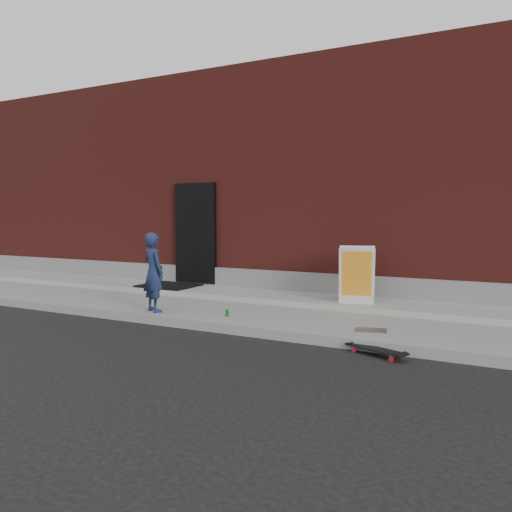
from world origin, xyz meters
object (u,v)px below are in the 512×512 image
Objects in this scene: skateboard at (376,350)px; soda_can at (227,313)px; pizza_sign at (357,274)px; child at (154,272)px.

skateboard is 2.69m from soda_can.
skateboard is at bearing -68.23° from pizza_sign.
child is 1.62× the size of skateboard.
skateboard is at bearing -162.34° from child.
pizza_sign is 2.43m from soda_can.
soda_can is (1.34, 0.20, -0.63)m from child.
skateboard is 2.58m from pizza_sign.
child is at bearing -148.33° from pizza_sign.
soda_can is at bearing -135.38° from pizza_sign.
child is at bearing 173.63° from skateboard.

